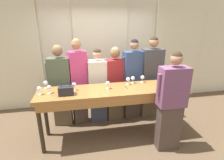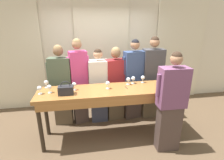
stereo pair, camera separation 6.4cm
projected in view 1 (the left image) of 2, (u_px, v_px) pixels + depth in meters
name	position (u px, v px, depth m)	size (l,w,h in m)	color
ground_plane	(113.00, 135.00, 3.52)	(18.00, 18.00, 0.00)	brown
wall_back	(101.00, 52.00, 4.59)	(12.00, 0.06, 2.80)	beige
curtain_panel_left	(11.00, 58.00, 4.16)	(1.37, 0.03, 2.69)	beige
curtain_panel_center	(101.00, 55.00, 4.55)	(1.37, 0.03, 2.69)	beige
curtain_panel_right	(177.00, 52.00, 4.93)	(1.37, 0.03, 2.69)	beige
tasting_bar	(113.00, 94.00, 3.21)	(2.70, 0.66, 1.00)	#9E6633
wine_bottle	(170.00, 76.00, 3.56)	(0.08, 0.08, 0.32)	black
handbag	(66.00, 90.00, 2.93)	(0.25, 0.15, 0.24)	#232328
wine_glass_front_left	(39.00, 89.00, 2.92)	(0.08, 0.08, 0.14)	white
wine_glass_front_mid	(133.00, 78.00, 3.45)	(0.08, 0.08, 0.14)	white
wine_glass_front_right	(128.00, 79.00, 3.39)	(0.08, 0.08, 0.14)	white
wine_glass_center_left	(46.00, 83.00, 3.20)	(0.08, 0.08, 0.14)	white
wine_glass_center_mid	(108.00, 83.00, 3.18)	(0.08, 0.08, 0.14)	white
wine_glass_center_right	(74.00, 85.00, 3.11)	(0.08, 0.08, 0.14)	white
wine_glass_back_left	(49.00, 88.00, 2.98)	(0.08, 0.08, 0.14)	white
wine_glass_back_mid	(142.00, 78.00, 3.50)	(0.08, 0.08, 0.14)	white
pen	(126.00, 87.00, 3.25)	(0.03, 0.13, 0.01)	black
guest_olive_jacket	(61.00, 86.00, 3.64)	(0.55, 0.26, 1.75)	brown
guest_pink_top	(79.00, 81.00, 3.68)	(0.46, 0.30, 1.86)	#473833
guest_cream_sweater	(98.00, 87.00, 3.80)	(0.53, 0.28, 1.65)	#383D51
guest_striped_shirt	(115.00, 84.00, 3.85)	(0.55, 0.32, 1.68)	brown
guest_navy_coat	(133.00, 80.00, 3.90)	(0.57, 0.29, 1.83)	#473833
guest_beige_cap	(151.00, 78.00, 3.97)	(0.56, 0.28, 1.88)	brown
host_pouring	(171.00, 103.00, 2.91)	(0.57, 0.26, 1.75)	#473833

